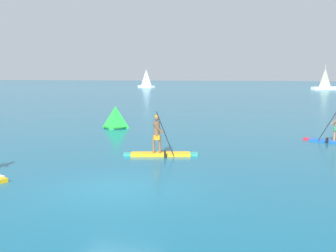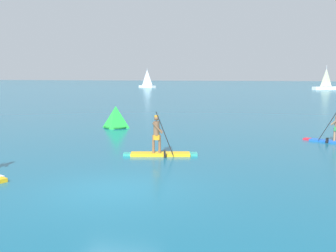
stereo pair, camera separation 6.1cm
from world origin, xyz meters
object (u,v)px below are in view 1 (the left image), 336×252
race_marker_buoy (116,118)px  sailboat_right_horizon (325,87)px  sailboat_left_horizon (146,85)px  paddleboarder_mid_center (160,148)px

race_marker_buoy → sailboat_right_horizon: bearing=74.6°
race_marker_buoy → sailboat_right_horizon: size_ratio=0.26×
sailboat_left_horizon → paddleboarder_mid_center: bearing=-41.4°
sailboat_left_horizon → sailboat_right_horizon: (44.61, -3.73, -0.02)m
race_marker_buoy → paddleboarder_mid_center: bearing=-56.8°
paddleboarder_mid_center → sailboat_left_horizon: (-28.92, 88.09, 0.36)m
paddleboarder_mid_center → sailboat_left_horizon: size_ratio=0.60×
paddleboarder_mid_center → sailboat_right_horizon: sailboat_right_horizon is taller
paddleboarder_mid_center → race_marker_buoy: (-5.36, 8.19, 0.31)m
sailboat_right_horizon → race_marker_buoy: bearing=43.4°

